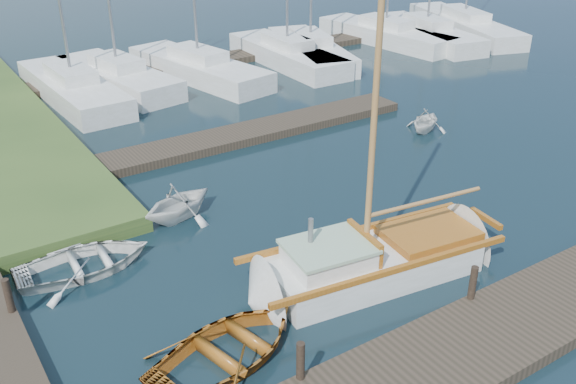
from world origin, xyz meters
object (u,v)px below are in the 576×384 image
mooring_post_1 (301,361)px  sailboat (378,262)px  mooring_post_2 (473,283)px  marina_boat_1 (118,75)px  mooring_post_4 (8,296)px  marina_boat_2 (198,66)px  tender_b (178,199)px  marina_boat_4 (310,49)px  marina_boat_7 (464,23)px  marina_boat_6 (426,32)px  dinghy (228,345)px  tender_d (426,118)px  marina_boat_5 (386,33)px  tender_a (83,259)px  marina_boat_0 (73,86)px  marina_boat_3 (287,52)px

mooring_post_1 → sailboat: (3.69, 2.15, -0.36)m
mooring_post_2 → marina_boat_1: size_ratio=0.08×
mooring_post_1 → mooring_post_4: size_ratio=1.00×
mooring_post_4 → marina_boat_2: 18.12m
tender_b → marina_boat_2: size_ratio=0.19×
sailboat → marina_boat_4: 19.47m
marina_boat_4 → marina_boat_7: size_ratio=0.91×
mooring_post_1 → marina_boat_6: size_ratio=0.08×
mooring_post_1 → marina_boat_1: marina_boat_1 is taller
mooring_post_2 → dinghy: mooring_post_2 is taller
marina_boat_4 → mooring_post_2: bearing=170.3°
sailboat → dinghy: sailboat is taller
tender_d → marina_boat_2: bearing=-5.9°
mooring_post_1 → marina_boat_5: size_ratio=0.07×
mooring_post_2 → mooring_post_4: (-8.50, 5.00, 0.00)m
tender_a → marina_boat_5: (21.14, 13.45, 0.24)m
mooring_post_2 → marina_boat_4: size_ratio=0.07×
sailboat → tender_a: bearing=152.7°
mooring_post_1 → marina_boat_7: bearing=37.6°
marina_boat_0 → marina_boat_2: 5.78m
tender_d → marina_boat_4: bearing=-38.2°
tender_b → marina_boat_7: size_ratio=0.18×
mooring_post_4 → tender_b: bearing=25.3°
marina_boat_1 → mooring_post_1: bearing=159.6°
marina_boat_1 → marina_boat_6: bearing=-104.0°
mooring_post_1 → mooring_post_4: 6.40m
marina_boat_5 → marina_boat_7: marina_boat_7 is taller
dinghy → tender_a: bearing=3.6°
tender_d → marina_boat_1: marina_boat_1 is taller
mooring_post_1 → tender_a: (-2.12, 6.13, -0.37)m
dinghy → marina_boat_7: marina_boat_7 is taller
tender_a → marina_boat_3: size_ratio=0.25×
mooring_post_1 → sailboat: 4.29m
tender_d → marina_boat_0: (-9.83, 10.75, 0.08)m
sailboat → marina_boat_3: size_ratio=0.75×
mooring_post_2 → mooring_post_4: 9.86m
tender_d → dinghy: bearing=93.5°
mooring_post_4 → tender_b: tender_b is taller
mooring_post_1 → tender_d: mooring_post_1 is taller
mooring_post_4 → marina_boat_2: bearing=51.4°
mooring_post_1 → marina_boat_3: marina_boat_3 is taller
marina_boat_2 → marina_boat_4: bearing=-102.8°
mooring_post_2 → marina_boat_2: marina_boat_2 is taller
tender_b → mooring_post_1: bearing=156.4°
marina_boat_1 → marina_boat_2: marina_boat_2 is taller
mooring_post_1 → marina_boat_4: bearing=54.6°
mooring_post_1 → mooring_post_2: same height
mooring_post_1 → marina_boat_4: size_ratio=0.07×
mooring_post_4 → marina_boat_5: 27.26m
mooring_post_2 → sailboat: sailboat is taller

